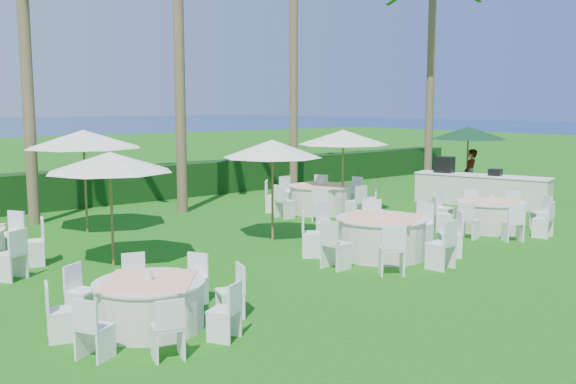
# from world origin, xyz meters

# --- Properties ---
(ground) EXTENTS (120.00, 120.00, 0.00)m
(ground) POSITION_xyz_m (0.00, 0.00, 0.00)
(ground) COLOR #16580F
(ground) RESTS_ON ground
(hedge) EXTENTS (34.00, 1.00, 1.20)m
(hedge) POSITION_xyz_m (0.00, 12.00, 0.60)
(hedge) COLOR black
(hedge) RESTS_ON ground
(banquet_table_a) EXTENTS (2.88, 2.88, 0.89)m
(banquet_table_a) POSITION_xyz_m (-4.72, 0.04, 0.38)
(banquet_table_a) COLOR beige
(banquet_table_a) RESTS_ON ground
(banquet_table_b) EXTENTS (3.51, 3.51, 1.04)m
(banquet_table_b) POSITION_xyz_m (1.34, 1.01, 0.46)
(banquet_table_b) COLOR beige
(banquet_table_b) RESTS_ON ground
(banquet_table_c) EXTENTS (3.14, 3.14, 0.95)m
(banquet_table_c) POSITION_xyz_m (5.77, 1.19, 0.41)
(banquet_table_c) COLOR beige
(banquet_table_c) RESTS_ON ground
(banquet_table_f) EXTENTS (3.41, 3.41, 1.02)m
(banquet_table_f) POSITION_xyz_m (4.17, 6.16, 0.45)
(banquet_table_f) COLOR beige
(banquet_table_f) RESTS_ON ground
(umbrella_a) EXTENTS (2.60, 2.60, 2.36)m
(umbrella_a) POSITION_xyz_m (-3.57, 3.94, 2.16)
(umbrella_a) COLOR brown
(umbrella_a) RESTS_ON ground
(umbrella_b) EXTENTS (2.41, 2.41, 2.48)m
(umbrella_b) POSITION_xyz_m (0.48, 3.80, 2.26)
(umbrella_b) COLOR brown
(umbrella_b) RESTS_ON ground
(umbrella_c) EXTENTS (3.00, 3.00, 2.67)m
(umbrella_c) POSITION_xyz_m (-2.64, 7.70, 2.44)
(umbrella_c) COLOR brown
(umbrella_c) RESTS_ON ground
(umbrella_d) EXTENTS (2.74, 2.74, 2.56)m
(umbrella_d) POSITION_xyz_m (4.59, 5.62, 2.33)
(umbrella_d) COLOR brown
(umbrella_d) RESTS_ON ground
(umbrella_green) EXTENTS (2.65, 2.65, 2.55)m
(umbrella_green) POSITION_xyz_m (10.12, 5.08, 2.33)
(umbrella_green) COLOR brown
(umbrella_green) RESTS_ON ground
(buffet_table) EXTENTS (2.15, 4.45, 1.56)m
(buffet_table) POSITION_xyz_m (9.26, 3.93, 0.54)
(buffet_table) COLOR beige
(buffet_table) RESTS_ON ground
(staff_person) EXTENTS (0.75, 0.63, 1.76)m
(staff_person) POSITION_xyz_m (10.18, 4.97, 0.88)
(staff_person) COLOR gray
(staff_person) RESTS_ON ground
(palm_b) EXTENTS (4.37, 4.25, 9.04)m
(palm_b) POSITION_xyz_m (-3.34, 9.75, 4.98)
(palm_b) COLOR brown
(palm_b) RESTS_ON ground
(palm_c) EXTENTS (4.40, 4.01, 10.47)m
(palm_c) POSITION_xyz_m (0.87, 8.87, 5.71)
(palm_c) COLOR brown
(palm_c) RESTS_ON ground
(palm_d) EXTENTS (4.37, 4.25, 9.37)m
(palm_d) POSITION_xyz_m (6.90, 10.79, 5.15)
(palm_d) COLOR brown
(palm_d) RESTS_ON ground
(palm_e) EXTENTS (4.18, 4.39, 8.48)m
(palm_e) POSITION_xyz_m (12.18, 8.46, 4.69)
(palm_e) COLOR brown
(palm_e) RESTS_ON ground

